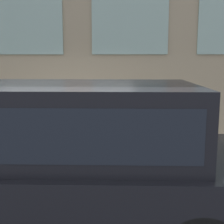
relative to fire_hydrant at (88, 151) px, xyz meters
name	(u,v)px	position (x,y,z in m)	size (l,w,h in m)	color
ground_plane	(61,188)	(-0.42, 0.43, -0.55)	(80.00, 80.00, 0.00)	#2D2D30
sidewalk	(72,162)	(0.81, 0.43, -0.48)	(2.45, 60.00, 0.13)	#B2ADA3
fire_hydrant	(88,151)	(0.00, 0.00, 0.00)	(0.32, 0.44, 0.82)	#2D7260
person	(134,128)	(0.54, -0.85, 0.30)	(0.29, 0.19, 1.19)	#726651
parked_truck_charcoal_near	(71,153)	(-1.89, -0.01, 0.55)	(1.96, 4.45, 1.90)	black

